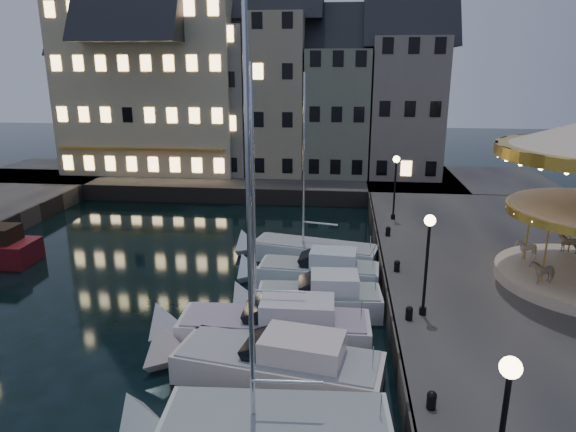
# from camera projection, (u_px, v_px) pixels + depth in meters

# --- Properties ---
(ground) EXTENTS (160.00, 160.00, 0.00)m
(ground) POSITION_uv_depth(u_px,v_px,m) (242.00, 346.00, 20.77)
(ground) COLOR black
(ground) RESTS_ON ground
(quay_east) EXTENTS (16.00, 56.00, 1.30)m
(quay_east) POSITION_uv_depth(u_px,v_px,m) (550.00, 286.00, 24.87)
(quay_east) COLOR #474442
(quay_east) RESTS_ON ground
(quay_north) EXTENTS (44.00, 12.00, 1.30)m
(quay_north) POSITION_uv_depth(u_px,v_px,m) (216.00, 180.00, 48.14)
(quay_north) COLOR #474442
(quay_north) RESTS_ON ground
(quaywall_e) EXTENTS (0.15, 44.00, 1.30)m
(quaywall_e) POSITION_uv_depth(u_px,v_px,m) (383.00, 279.00, 25.70)
(quaywall_e) COLOR #47423A
(quaywall_e) RESTS_ON ground
(quaywall_n) EXTENTS (48.00, 0.15, 1.30)m
(quaywall_n) POSITION_uv_depth(u_px,v_px,m) (222.00, 196.00, 42.20)
(quaywall_n) COLOR #47423A
(quaywall_n) RESTS_ON ground
(streetlamp_a) EXTENTS (0.44, 0.44, 4.17)m
(streetlamp_a) POSITION_uv_depth(u_px,v_px,m) (503.00, 421.00, 10.31)
(streetlamp_a) COLOR black
(streetlamp_a) RESTS_ON quay_east
(streetlamp_b) EXTENTS (0.44, 0.44, 4.17)m
(streetlamp_b) POSITION_uv_depth(u_px,v_px,m) (428.00, 251.00, 19.86)
(streetlamp_b) COLOR black
(streetlamp_b) RESTS_ON quay_east
(streetlamp_c) EXTENTS (0.44, 0.44, 4.17)m
(streetlamp_c) POSITION_uv_depth(u_px,v_px,m) (395.00, 178.00, 32.74)
(streetlamp_c) COLOR black
(streetlamp_c) RESTS_ON quay_east
(bollard_a) EXTENTS (0.30, 0.30, 0.57)m
(bollard_a) POSITION_uv_depth(u_px,v_px,m) (432.00, 399.00, 14.87)
(bollard_a) COLOR black
(bollard_a) RESTS_ON quay_east
(bollard_b) EXTENTS (0.30, 0.30, 0.57)m
(bollard_b) POSITION_uv_depth(u_px,v_px,m) (409.00, 312.00, 20.12)
(bollard_b) COLOR black
(bollard_b) RESTS_ON quay_east
(bollard_c) EXTENTS (0.30, 0.30, 0.57)m
(bollard_c) POSITION_uv_depth(u_px,v_px,m) (397.00, 265.00, 24.89)
(bollard_c) COLOR black
(bollard_c) RESTS_ON quay_east
(bollard_d) EXTENTS (0.30, 0.30, 0.57)m
(bollard_d) POSITION_uv_depth(u_px,v_px,m) (388.00, 231.00, 30.14)
(bollard_d) COLOR black
(bollard_d) RESTS_ON quay_east
(townhouse_na) EXTENTS (5.50, 8.00, 12.80)m
(townhouse_na) POSITION_uv_depth(u_px,v_px,m) (101.00, 100.00, 49.24)
(townhouse_na) COLOR gray
(townhouse_na) RESTS_ON quay_north
(townhouse_nb) EXTENTS (6.16, 8.00, 13.80)m
(townhouse_nb) POSITION_uv_depth(u_px,v_px,m) (155.00, 95.00, 48.53)
(townhouse_nb) COLOR tan
(townhouse_nb) RESTS_ON quay_north
(townhouse_nc) EXTENTS (6.82, 8.00, 14.80)m
(townhouse_nc) POSITION_uv_depth(u_px,v_px,m) (217.00, 90.00, 47.77)
(townhouse_nc) COLOR gray
(townhouse_nc) RESTS_ON quay_north
(townhouse_nd) EXTENTS (5.50, 8.00, 15.80)m
(townhouse_nd) POSITION_uv_depth(u_px,v_px,m) (279.00, 85.00, 47.04)
(townhouse_nd) COLOR gray
(townhouse_nd) RESTS_ON quay_north
(townhouse_ne) EXTENTS (6.16, 8.00, 12.80)m
(townhouse_ne) POSITION_uv_depth(u_px,v_px,m) (338.00, 102.00, 46.90)
(townhouse_ne) COLOR slate
(townhouse_ne) RESTS_ON quay_north
(townhouse_nf) EXTENTS (6.82, 8.00, 13.80)m
(townhouse_nf) POSITION_uv_depth(u_px,v_px,m) (405.00, 97.00, 46.13)
(townhouse_nf) COLOR gray
(townhouse_nf) RESTS_ON quay_north
(hotel_corner) EXTENTS (17.60, 9.00, 16.80)m
(hotel_corner) POSITION_uv_depth(u_px,v_px,m) (154.00, 79.00, 48.11)
(hotel_corner) COLOR #C6BC93
(hotel_corner) RESTS_ON quay_north
(motorboat_a) EXTENTS (7.79, 2.95, 12.98)m
(motorboat_a) POSITION_uv_depth(u_px,v_px,m) (257.00, 431.00, 15.11)
(motorboat_a) COLOR silver
(motorboat_a) RESTS_ON ground
(motorboat_b) EXTENTS (8.50, 3.76, 2.15)m
(motorboat_b) POSITION_uv_depth(u_px,v_px,m) (267.00, 364.00, 18.34)
(motorboat_b) COLOR beige
(motorboat_b) RESTS_ON ground
(motorboat_c) EXTENTS (8.78, 2.45, 11.67)m
(motorboat_c) POSITION_uv_depth(u_px,v_px,m) (265.00, 327.00, 20.90)
(motorboat_c) COLOR silver
(motorboat_c) RESTS_ON ground
(motorboat_d) EXTENTS (6.68, 2.48, 2.15)m
(motorboat_d) POSITION_uv_depth(u_px,v_px,m) (310.00, 300.00, 23.37)
(motorboat_d) COLOR silver
(motorboat_d) RESTS_ON ground
(motorboat_e) EXTENTS (7.17, 2.47, 2.15)m
(motorboat_e) POSITION_uv_depth(u_px,v_px,m) (311.00, 273.00, 26.47)
(motorboat_e) COLOR silver
(motorboat_e) RESTS_ON ground
(motorboat_f) EXTENTS (8.18, 3.75, 10.84)m
(motorboat_f) POSITION_uv_depth(u_px,v_px,m) (305.00, 252.00, 29.74)
(motorboat_f) COLOR silver
(motorboat_f) RESTS_ON ground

